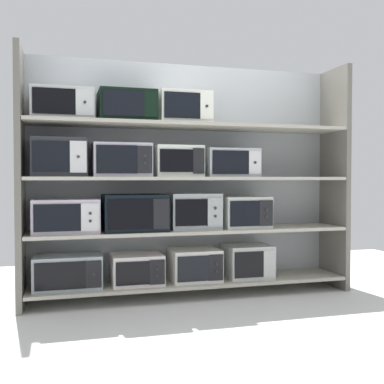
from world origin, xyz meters
name	(u,v)px	position (x,y,z in m)	size (l,w,h in m)	color
ground	(230,331)	(0.00, -1.00, -0.01)	(6.91, 6.00, 0.02)	silver
back_panel	(185,178)	(0.00, 0.26, 1.09)	(3.11, 0.04, 2.17)	#9EA3A8
upright_left	(20,178)	(-1.48, 0.00, 1.09)	(0.05, 0.48, 2.17)	#68645B
upright_right	(335,178)	(1.48, 0.00, 1.09)	(0.05, 0.48, 2.17)	#68645B
shelf_0	(192,282)	(0.00, 0.00, 0.13)	(2.91, 0.48, 0.03)	#ADA899
microwave_0	(67,272)	(-1.11, 0.00, 0.28)	(0.57, 0.35, 0.28)	#9BA7AE
microwave_1	(137,269)	(-0.51, 0.00, 0.27)	(0.45, 0.37, 0.27)	silver
microwave_2	(195,265)	(0.02, 0.00, 0.29)	(0.45, 0.37, 0.29)	silver
microwave_3	(248,261)	(0.55, 0.00, 0.30)	(0.43, 0.36, 0.31)	#B9BDB7
shelf_1	(192,230)	(0.00, 0.00, 0.60)	(2.91, 0.48, 0.03)	#ADA899
microwave_4	(66,216)	(-1.12, 0.00, 0.76)	(0.55, 0.38, 0.29)	#BFB1C4
microwave_5	(135,213)	(-0.53, 0.00, 0.78)	(0.55, 0.42, 0.32)	black
microwave_6	(194,211)	(0.01, 0.00, 0.78)	(0.46, 0.35, 0.33)	#9CA2A3
microwave_7	(243,212)	(0.50, 0.00, 0.77)	(0.44, 0.42, 0.29)	#B6BCB5
shelf_2	(192,178)	(0.00, 0.00, 1.08)	(2.91, 0.48, 0.03)	#ADA899
microwave_8	(59,158)	(-1.17, 0.00, 1.26)	(0.45, 0.39, 0.32)	#26282E
microwave_9	(121,160)	(-0.65, 0.00, 1.24)	(0.50, 0.42, 0.29)	#B6B1C3
microwave_10	(177,161)	(-0.14, 0.00, 1.24)	(0.43, 0.35, 0.28)	silver
microwave_11	(230,163)	(0.37, 0.00, 1.23)	(0.49, 0.36, 0.26)	#B1B8BE
shelf_3	(192,126)	(0.00, 0.00, 1.56)	(2.91, 0.48, 0.03)	#ADA899
microwave_12	(63,104)	(-1.14, 0.00, 1.71)	(0.52, 0.35, 0.27)	#BABEBD
microwave_13	(126,107)	(-0.60, 0.00, 1.71)	(0.49, 0.43, 0.27)	black
microwave_14	(183,108)	(-0.08, 0.00, 1.72)	(0.47, 0.38, 0.28)	silver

